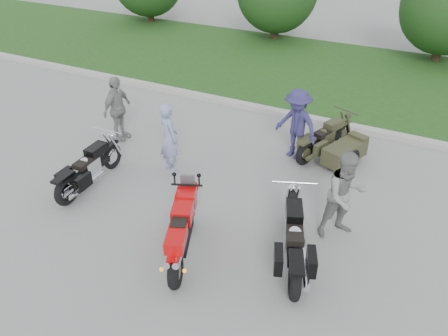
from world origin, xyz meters
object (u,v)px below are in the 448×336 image
at_px(person_denim, 296,124).
at_px(person_back, 117,109).
at_px(cruiser_left, 88,170).
at_px(cruiser_right, 294,242).
at_px(sportbike_red, 182,230).
at_px(person_stripe, 169,138).
at_px(person_grey, 345,195).
at_px(cruiser_sidecar, 336,147).

relative_size(person_denim, person_back, 1.03).
height_order(cruiser_left, cruiser_right, cruiser_right).
relative_size(sportbike_red, cruiser_left, 0.91).
relative_size(person_stripe, person_back, 1.00).
xyz_separation_m(person_denim, person_back, (-4.65, -1.27, -0.02)).
height_order(person_grey, person_denim, person_denim).
relative_size(cruiser_left, person_stripe, 1.28).
relative_size(cruiser_right, person_grey, 1.29).
bearing_deg(cruiser_left, person_back, 108.35).
bearing_deg(sportbike_red, person_grey, 16.78).
distance_m(person_stripe, person_grey, 4.34).
bearing_deg(person_back, person_grey, -102.13).
distance_m(person_grey, person_back, 6.61).
bearing_deg(person_denim, cruiser_left, -119.66).
distance_m(sportbike_red, person_back, 5.17).
xyz_separation_m(sportbike_red, person_back, (-4.03, 3.23, 0.29)).
bearing_deg(person_grey, cruiser_right, -158.58).
xyz_separation_m(cruiser_left, person_grey, (5.63, 1.03, 0.47)).
height_order(sportbike_red, cruiser_left, sportbike_red).
bearing_deg(person_denim, cruiser_sidecar, 31.74).
relative_size(person_stripe, person_denim, 0.97).
bearing_deg(cruiser_right, cruiser_sidecar, 72.44).
xyz_separation_m(cruiser_right, person_denim, (-1.28, 3.73, 0.44)).
distance_m(cruiser_sidecar, person_grey, 2.92).
height_order(cruiser_left, person_denim, person_denim).
bearing_deg(person_grey, cruiser_left, 146.12).
bearing_deg(person_grey, cruiser_sidecar, 62.92).
bearing_deg(sportbike_red, cruiser_right, -0.46).
bearing_deg(cruiser_left, person_denim, 40.09).
relative_size(sportbike_red, person_denim, 1.14).
relative_size(cruiser_left, person_denim, 1.25).
bearing_deg(sportbike_red, person_denim, 59.72).
height_order(cruiser_sidecar, person_back, person_back).
bearing_deg(person_grey, person_stripe, 129.94).
height_order(person_stripe, person_denim, person_denim).
xyz_separation_m(sportbike_red, cruiser_right, (1.90, 0.77, -0.13)).
bearing_deg(person_stripe, person_denim, -108.24).
height_order(person_grey, person_back, person_grey).
bearing_deg(person_back, person_stripe, -111.12).
bearing_deg(person_denim, cruiser_right, -53.64).
distance_m(cruiser_left, cruiser_sidecar, 6.09).
bearing_deg(person_stripe, sportbike_red, 159.13).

